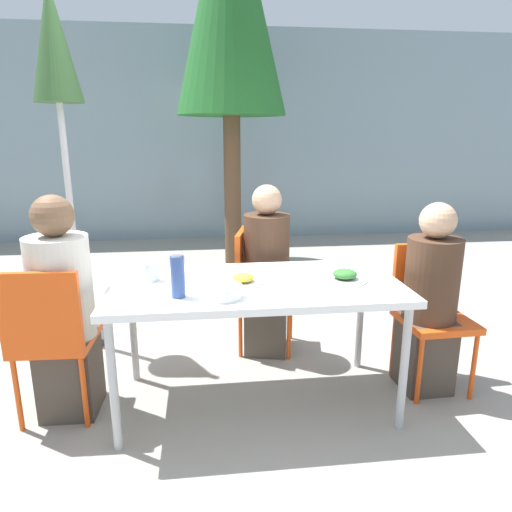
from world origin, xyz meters
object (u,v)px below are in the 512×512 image
chair_right (430,304)px  salad_bowl (224,292)px  chair_left (50,332)px  person_left (64,313)px  bottle (178,276)px  drinking_cup (152,272)px  closed_umbrella (56,73)px  person_right (429,303)px  person_far (266,275)px  chair_far (256,280)px

chair_right → salad_bowl: bearing=13.0°
chair_right → chair_left: bearing=2.1°
person_left → bottle: person_left is taller
bottle → drinking_cup: bearing=118.5°
chair_left → closed_umbrella: size_ratio=0.35×
closed_umbrella → bottle: bearing=-54.9°
closed_umbrella → drinking_cup: (0.63, -0.83, -1.13)m
closed_umbrella → drinking_cup: closed_umbrella is taller
person_right → person_far: bearing=-36.4°
person_far → closed_umbrella: closed_umbrella is taller
chair_right → salad_bowl: 1.35m
chair_right → drinking_cup: (-1.66, -0.02, 0.27)m
bottle → salad_bowl: bearing=-9.3°
closed_umbrella → bottle: (0.79, -1.13, -1.06)m
chair_left → salad_bowl: chair_left is taller
drinking_cup → salad_bowl: size_ratio=0.54×
person_left → drinking_cup: size_ratio=12.28×
person_left → bottle: size_ratio=5.37×
person_left → person_right: bearing=2.0°
person_left → chair_far: person_left is taller
chair_right → person_far: person_far is taller
person_left → closed_umbrella: size_ratio=0.50×
person_left → person_right: 2.09m
chair_far → bottle: bearing=-15.7°
person_right → salad_bowl: bearing=10.0°
chair_left → chair_right: bearing=6.2°
chair_far → bottle: (-0.50, -0.91, 0.33)m
chair_right → bottle: 1.57m
chair_far → bottle: bottle is taller
chair_far → person_far: bearing=58.0°
person_far → chair_right: bearing=73.6°
chair_right → chair_far: 1.17m
person_left → closed_umbrella: bearing=101.8°
person_far → bottle: bearing=-20.9°
person_left → person_far: (1.20, 0.61, -0.01)m
closed_umbrella → drinking_cup: bearing=-52.9°
chair_left → chair_far: size_ratio=1.00×
chair_far → drinking_cup: (-0.65, -0.61, 0.27)m
person_left → person_right: size_ratio=1.06×
person_right → drinking_cup: 1.64m
person_far → bottle: size_ratio=5.25×
closed_umbrella → bottle: closed_umbrella is taller
closed_umbrella → salad_bowl: 1.92m
chair_left → drinking_cup: (0.53, 0.14, 0.27)m
chair_right → person_far: size_ratio=0.73×
drinking_cup → closed_umbrella: bearing=127.1°
salad_bowl → bottle: bearing=170.7°
person_left → chair_right: 2.14m
chair_far → drinking_cup: chair_far is taller
chair_far → person_left: bearing=-45.9°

